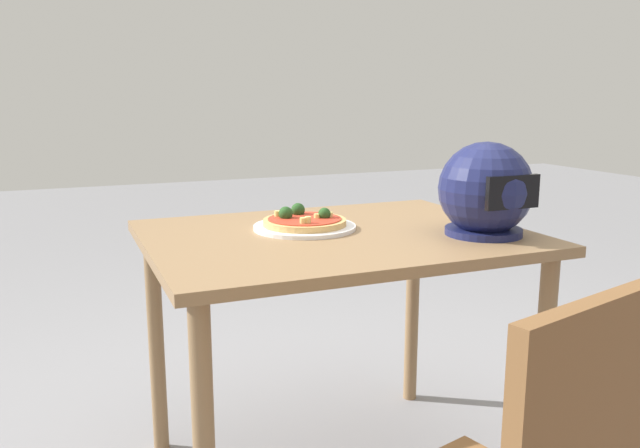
{
  "coord_description": "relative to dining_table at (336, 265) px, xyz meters",
  "views": [
    {
      "loc": [
        0.74,
        1.67,
        1.17
      ],
      "look_at": [
        0.03,
        -0.04,
        0.8
      ],
      "focal_mm": 36.1,
      "sensor_mm": 36.0,
      "label": 1
    }
  ],
  "objects": [
    {
      "name": "pizza_plate",
      "position": [
        0.07,
        -0.08,
        0.11
      ],
      "size": [
        0.31,
        0.31,
        0.01
      ],
      "primitive_type": "cylinder",
      "color": "white",
      "rests_on": "dining_table"
    },
    {
      "name": "motorcycle_helmet",
      "position": [
        -0.38,
        0.19,
        0.23
      ],
      "size": [
        0.27,
        0.27,
        0.27
      ],
      "color": "#191E4C",
      "rests_on": "dining_table"
    },
    {
      "name": "pizza",
      "position": [
        0.07,
        -0.08,
        0.12
      ],
      "size": [
        0.25,
        0.25,
        0.06
      ],
      "color": "tan",
      "rests_on": "pizza_plate"
    },
    {
      "name": "dining_table",
      "position": [
        0.0,
        0.0,
        0.0
      ],
      "size": [
        1.08,
        0.83,
        0.78
      ],
      "color": "olive",
      "rests_on": "ground"
    }
  ]
}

